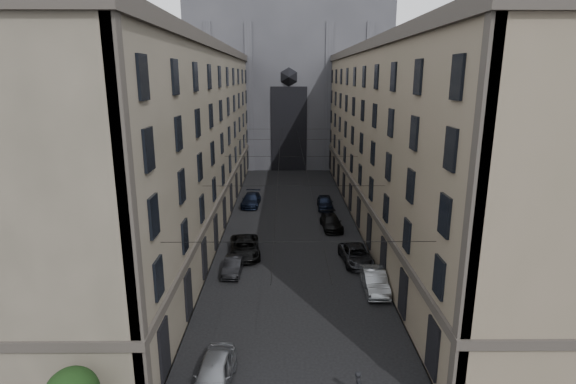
{
  "coord_description": "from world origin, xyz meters",
  "views": [
    {
      "loc": [
        -0.7,
        -11.38,
        15.65
      ],
      "look_at": [
        -0.53,
        11.98,
        9.6
      ],
      "focal_mm": 28.0,
      "sensor_mm": 36.0,
      "label": 1
    }
  ],
  "objects_px": {
    "car_left_midfar": "(245,247)",
    "gothic_tower": "(288,64)",
    "car_left_near": "(214,374)",
    "car_right_near": "(375,281)",
    "car_right_far": "(325,202)",
    "car_left_midnear": "(233,265)",
    "car_right_midnear": "(356,255)",
    "car_right_midfar": "(331,222)",
    "car_left_far": "(251,200)"
  },
  "relations": [
    {
      "from": "car_left_midfar",
      "to": "gothic_tower",
      "type": "bearing_deg",
      "value": 78.57
    },
    {
      "from": "car_left_near",
      "to": "car_right_near",
      "type": "height_order",
      "value": "car_left_near"
    },
    {
      "from": "car_right_far",
      "to": "car_right_near",
      "type": "bearing_deg",
      "value": -83.73
    },
    {
      "from": "car_left_midnear",
      "to": "car_left_midfar",
      "type": "height_order",
      "value": "car_left_midfar"
    },
    {
      "from": "car_left_midfar",
      "to": "car_right_midnear",
      "type": "relative_size",
      "value": 1.11
    },
    {
      "from": "gothic_tower",
      "to": "car_left_near",
      "type": "distance_m",
      "value": 68.58
    },
    {
      "from": "car_left_midnear",
      "to": "car_left_midfar",
      "type": "xyz_separation_m",
      "value": [
        0.63,
        3.72,
        0.12
      ]
    },
    {
      "from": "car_left_midnear",
      "to": "car_right_midnear",
      "type": "distance_m",
      "value": 10.54
    },
    {
      "from": "gothic_tower",
      "to": "car_right_midfar",
      "type": "xyz_separation_m",
      "value": [
        4.2,
        -41.34,
        -17.09
      ]
    },
    {
      "from": "gothic_tower",
      "to": "car_left_midnear",
      "type": "xyz_separation_m",
      "value": [
        -4.92,
        -52.33,
        -17.14
      ]
    },
    {
      "from": "gothic_tower",
      "to": "car_left_near",
      "type": "height_order",
      "value": "gothic_tower"
    },
    {
      "from": "car_right_near",
      "to": "car_right_midnear",
      "type": "xyz_separation_m",
      "value": [
        -0.6,
        5.17,
        -0.07
      ]
    },
    {
      "from": "car_left_near",
      "to": "car_left_far",
      "type": "xyz_separation_m",
      "value": [
        -0.53,
        33.73,
        -0.04
      ]
    },
    {
      "from": "car_left_near",
      "to": "gothic_tower",
      "type": "bearing_deg",
      "value": 89.26
    },
    {
      "from": "gothic_tower",
      "to": "car_left_near",
      "type": "relative_size",
      "value": 12.37
    },
    {
      "from": "car_right_near",
      "to": "car_left_midfar",
      "type": "bearing_deg",
      "value": 146.96
    },
    {
      "from": "car_left_near",
      "to": "car_right_midnear",
      "type": "distance_m",
      "value": 18.72
    },
    {
      "from": "car_left_near",
      "to": "car_right_midnear",
      "type": "height_order",
      "value": "car_left_near"
    },
    {
      "from": "car_left_midfar",
      "to": "car_right_near",
      "type": "relative_size",
      "value": 1.2
    },
    {
      "from": "car_right_midfar",
      "to": "car_right_far",
      "type": "bearing_deg",
      "value": 85.86
    },
    {
      "from": "car_left_midfar",
      "to": "car_left_far",
      "type": "xyz_separation_m",
      "value": [
        -0.6,
        16.04,
        -0.02
      ]
    },
    {
      "from": "car_left_midnear",
      "to": "car_left_far",
      "type": "distance_m",
      "value": 19.77
    },
    {
      "from": "car_left_far",
      "to": "car_left_near",
      "type": "bearing_deg",
      "value": -86.12
    },
    {
      "from": "car_left_midfar",
      "to": "car_left_far",
      "type": "bearing_deg",
      "value": 85.77
    },
    {
      "from": "car_left_midfar",
      "to": "car_right_far",
      "type": "relative_size",
      "value": 1.22
    },
    {
      "from": "car_left_midfar",
      "to": "car_right_far",
      "type": "bearing_deg",
      "value": 53.65
    },
    {
      "from": "gothic_tower",
      "to": "car_right_midfar",
      "type": "height_order",
      "value": "gothic_tower"
    },
    {
      "from": "car_left_far",
      "to": "car_right_midfar",
      "type": "bearing_deg",
      "value": -41.01
    },
    {
      "from": "car_left_near",
      "to": "car_right_midnear",
      "type": "xyz_separation_m",
      "value": [
        9.79,
        15.95,
        -0.09
      ]
    },
    {
      "from": "car_left_near",
      "to": "car_right_far",
      "type": "relative_size",
      "value": 1.02
    },
    {
      "from": "car_left_near",
      "to": "car_left_midnear",
      "type": "xyz_separation_m",
      "value": [
        -0.56,
        13.97,
        -0.14
      ]
    },
    {
      "from": "car_left_midfar",
      "to": "car_right_far",
      "type": "distance_m",
      "value": 17.0
    },
    {
      "from": "car_right_near",
      "to": "car_left_midnear",
      "type": "bearing_deg",
      "value": 164.54
    },
    {
      "from": "gothic_tower",
      "to": "car_left_far",
      "type": "distance_m",
      "value": 37.08
    },
    {
      "from": "car_left_near",
      "to": "car_right_near",
      "type": "distance_m",
      "value": 14.97
    },
    {
      "from": "car_right_near",
      "to": "car_left_near",
      "type": "bearing_deg",
      "value": -133.16
    },
    {
      "from": "car_left_near",
      "to": "car_left_midfar",
      "type": "distance_m",
      "value": 17.69
    },
    {
      "from": "car_left_near",
      "to": "car_right_midnear",
      "type": "relative_size",
      "value": 0.93
    },
    {
      "from": "car_left_midnear",
      "to": "car_right_near",
      "type": "xyz_separation_m",
      "value": [
        10.95,
        -3.19,
        0.12
      ]
    },
    {
      "from": "car_right_midnear",
      "to": "car_right_far",
      "type": "xyz_separation_m",
      "value": [
        -1.23,
        16.47,
        0.08
      ]
    },
    {
      "from": "gothic_tower",
      "to": "car_left_far",
      "type": "xyz_separation_m",
      "value": [
        -4.9,
        -32.57,
        -17.04
      ]
    },
    {
      "from": "car_left_midnear",
      "to": "car_left_midfar",
      "type": "distance_m",
      "value": 3.78
    },
    {
      "from": "gothic_tower",
      "to": "car_right_midnear",
      "type": "xyz_separation_m",
      "value": [
        5.43,
        -50.35,
        -17.09
      ]
    },
    {
      "from": "car_left_midfar",
      "to": "car_right_near",
      "type": "xyz_separation_m",
      "value": [
        10.32,
        -6.92,
        -0.01
      ]
    },
    {
      "from": "car_left_near",
      "to": "car_right_midfar",
      "type": "distance_m",
      "value": 26.38
    },
    {
      "from": "car_left_near",
      "to": "car_right_far",
      "type": "height_order",
      "value": "car_left_near"
    },
    {
      "from": "car_left_midfar",
      "to": "car_right_near",
      "type": "height_order",
      "value": "car_left_midfar"
    },
    {
      "from": "car_right_far",
      "to": "car_left_near",
      "type": "bearing_deg",
      "value": -103.34
    },
    {
      "from": "car_left_near",
      "to": "car_left_far",
      "type": "distance_m",
      "value": 33.74
    },
    {
      "from": "car_right_midfar",
      "to": "car_left_near",
      "type": "bearing_deg",
      "value": -113.08
    }
  ]
}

